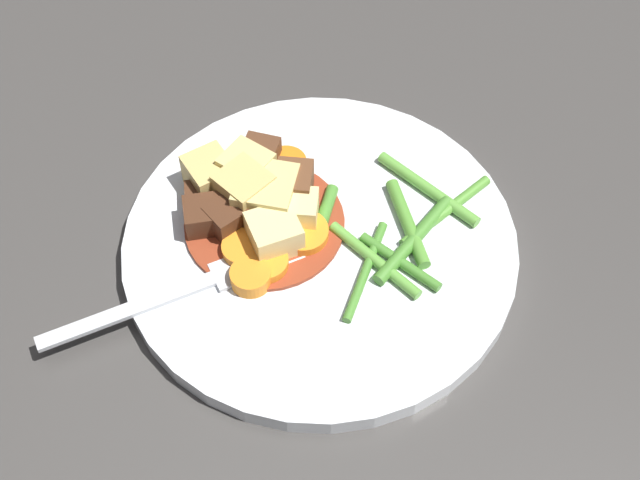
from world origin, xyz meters
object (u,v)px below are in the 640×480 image
object	(u,v)px
carrot_slice_2	(302,237)
potato_chunk_0	(298,211)
carrot_slice_1	(244,249)
potato_chunk_3	(266,195)
meat_chunk_4	(201,200)
potato_chunk_4	(247,172)
carrot_slice_0	(251,277)
meat_chunk_1	(228,215)
fork	(182,291)
carrot_slice_3	(265,263)
meat_chunk_2	(205,217)
potato_chunk_2	(274,234)
meat_chunk_3	(261,158)
carrot_slice_4	(286,167)
potato_chunk_5	(245,191)
potato_chunk_1	(210,175)
dinner_plate	(320,246)
meat_chunk_0	(294,186)

from	to	relation	value
carrot_slice_2	potato_chunk_0	bearing A→B (deg)	-70.55
carrot_slice_1	carrot_slice_2	world-z (taller)	same
potato_chunk_3	meat_chunk_4	world-z (taller)	potato_chunk_3
carrot_slice_1	potato_chunk_4	world-z (taller)	potato_chunk_4
carrot_slice_0	meat_chunk_1	size ratio (longest dim) A/B	1.14
carrot_slice_2	fork	world-z (taller)	carrot_slice_2
carrot_slice_3	carrot_slice_2	bearing A→B (deg)	-130.73
carrot_slice_2	meat_chunk_2	distance (m)	0.07
potato_chunk_0	potato_chunk_2	world-z (taller)	potato_chunk_2
potato_chunk_3	fork	distance (m)	0.09
meat_chunk_3	potato_chunk_2	bearing A→B (deg)	108.39
carrot_slice_1	fork	world-z (taller)	carrot_slice_1
fork	carrot_slice_0	bearing A→B (deg)	-161.38
potato_chunk_0	meat_chunk_3	distance (m)	0.05
carrot_slice_4	potato_chunk_3	xyz separation A→B (m)	(0.01, 0.03, 0.01)
potato_chunk_3	carrot_slice_3	bearing A→B (deg)	99.12
potato_chunk_3	meat_chunk_3	xyz separation A→B (m)	(0.01, -0.03, -0.00)
meat_chunk_4	potato_chunk_5	bearing A→B (deg)	-168.18
potato_chunk_5	meat_chunk_2	xyz separation A→B (m)	(0.02, 0.02, -0.00)
carrot_slice_1	meat_chunk_2	bearing A→B (deg)	-32.21
potato_chunk_2	carrot_slice_1	bearing A→B (deg)	26.18
carrot_slice_3	potato_chunk_1	distance (m)	0.08
dinner_plate	potato_chunk_4	distance (m)	0.07
carrot_slice_3	potato_chunk_5	distance (m)	0.05
meat_chunk_1	meat_chunk_4	size ratio (longest dim) A/B	0.96
carrot_slice_2	meat_chunk_0	size ratio (longest dim) A/B	1.21
meat_chunk_3	fork	bearing A→B (deg)	73.71
potato_chunk_0	potato_chunk_5	size ratio (longest dim) A/B	0.82
meat_chunk_0	potato_chunk_3	bearing A→B (deg)	31.32
carrot_slice_1	potato_chunk_0	xyz separation A→B (m)	(-0.03, -0.03, 0.01)
meat_chunk_1	potato_chunk_1	bearing A→B (deg)	-58.30
potato_chunk_2	carrot_slice_4	bearing A→B (deg)	-87.08
meat_chunk_2	fork	distance (m)	0.05
carrot_slice_2	meat_chunk_4	bearing A→B (deg)	-14.27
carrot_slice_1	potato_chunk_1	world-z (taller)	potato_chunk_1
potato_chunk_1	meat_chunk_3	bearing A→B (deg)	-146.52
carrot_slice_2	potato_chunk_2	bearing A→B (deg)	19.10
meat_chunk_0	meat_chunk_4	distance (m)	0.06
carrot_slice_0	meat_chunk_2	xyz separation A→B (m)	(0.04, -0.04, 0.00)
carrot_slice_0	meat_chunk_2	size ratio (longest dim) A/B	1.00
meat_chunk_4	meat_chunk_1	bearing A→B (deg)	150.49
potato_chunk_2	potato_chunk_4	bearing A→B (deg)	-60.24
potato_chunk_3	carrot_slice_4	bearing A→B (deg)	-102.65
fork	carrot_slice_3	bearing A→B (deg)	-151.66
potato_chunk_1	potato_chunk_5	size ratio (longest dim) A/B	0.98
potato_chunk_0	meat_chunk_1	bearing A→B (deg)	10.79
potato_chunk_2	meat_chunk_0	xyz separation A→B (m)	(-0.01, -0.04, 0.00)
carrot_slice_1	potato_chunk_0	distance (m)	0.04
meat_chunk_2	meat_chunk_4	distance (m)	0.02
potato_chunk_5	potato_chunk_0	bearing A→B (deg)	166.36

